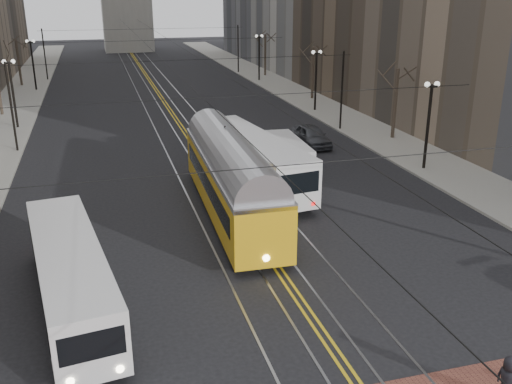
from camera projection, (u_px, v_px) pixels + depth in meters
ground at (345, 367)px, 18.27m from camera, size 260.00×260.00×0.00m
sidewalk_left at (12, 113)px, 55.22m from camera, size 5.00×140.00×0.15m
sidewalk_right at (303, 97)px, 62.84m from camera, size 5.00×140.00×0.15m
streetcar_rails at (167, 105)px, 59.06m from camera, size 4.80×130.00×0.02m
centre_lines at (167, 105)px, 59.06m from camera, size 0.42×130.00×0.01m
lamp_posts at (192, 109)px, 43.38m from camera, size 27.60×57.20×5.60m
street_trees at (179, 94)px, 49.28m from camera, size 31.68×53.28×5.60m
trolley_wires at (179, 84)px, 48.57m from camera, size 25.96×120.00×6.60m
transit_bus at (71, 278)px, 21.09m from camera, size 3.72×10.91×2.68m
streetcar at (231, 185)px, 29.96m from camera, size 3.11×14.46×3.39m
rear_bus at (252, 162)px, 34.34m from camera, size 4.28×12.35×3.16m
cargo_van at (284, 161)px, 35.60m from camera, size 2.54×5.95×2.58m
sedan_grey at (311, 136)px, 43.68m from camera, size 2.05×4.72×1.58m
pedestrian_a at (508, 381)px, 16.38m from camera, size 0.67×0.88×1.60m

